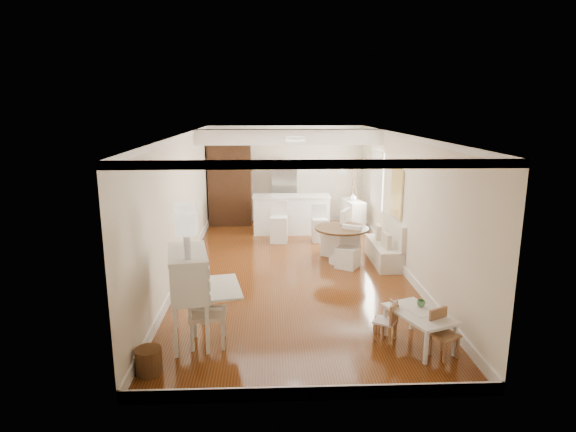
{
  "coord_description": "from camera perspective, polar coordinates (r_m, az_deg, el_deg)",
  "views": [
    {
      "loc": [
        -0.5,
        -9.45,
        3.34
      ],
      "look_at": [
        -0.1,
        0.3,
        1.11
      ],
      "focal_mm": 30.0,
      "sensor_mm": 36.0,
      "label": 1
    }
  ],
  "objects": [
    {
      "name": "banquette",
      "position": [
        10.64,
        11.3,
        -2.9
      ],
      "size": [
        0.52,
        1.6,
        0.98
      ],
      "primitive_type": "cube",
      "color": "silver",
      "rests_on": "ground"
    },
    {
      "name": "fridge",
      "position": [
        13.84,
        1.02,
        2.72
      ],
      "size": [
        0.75,
        0.65,
        1.8
      ],
      "primitive_type": "imported",
      "color": "silver",
      "rests_on": "ground"
    },
    {
      "name": "kids_chair_a",
      "position": [
        7.42,
        11.58,
        -11.86
      ],
      "size": [
        0.31,
        0.31,
        0.54
      ],
      "primitive_type": "cube",
      "rotation": [
        0.0,
        0.0,
        -1.35
      ],
      "color": "#9A6B46",
      "rests_on": "ground"
    },
    {
      "name": "kids_chair_b",
      "position": [
        7.28,
        11.41,
        -12.04
      ],
      "size": [
        0.4,
        0.4,
        0.6
      ],
      "primitive_type": "cube",
      "rotation": [
        0.0,
        0.0,
        -2.13
      ],
      "color": "#B37E51",
      "rests_on": "ground"
    },
    {
      "name": "room",
      "position": [
        9.88,
        0.81,
        4.98
      ],
      "size": [
        9.0,
        9.04,
        2.82
      ],
      "color": "brown",
      "rests_on": "ground"
    },
    {
      "name": "branch_vase",
      "position": [
        13.06,
        7.71,
        2.26
      ],
      "size": [
        0.19,
        0.19,
        0.2
      ],
      "primitive_type": "imported",
      "rotation": [
        0.0,
        0.0,
        0.01
      ],
      "color": "white",
      "rests_on": "sideboard"
    },
    {
      "name": "dining_table",
      "position": [
        10.52,
        6.32,
        -3.45
      ],
      "size": [
        1.26,
        1.26,
        0.79
      ],
      "primitive_type": "cylinder",
      "rotation": [
        0.0,
        0.0,
        0.09
      ],
      "color": "#4D3219",
      "rests_on": "ground"
    },
    {
      "name": "pantry_cabinet",
      "position": [
        13.85,
        -6.88,
        3.69
      ],
      "size": [
        1.2,
        0.6,
        2.3
      ],
      "primitive_type": "cube",
      "color": "#381E11",
      "rests_on": "ground"
    },
    {
      "name": "bar_stool_right",
      "position": [
        12.09,
        3.77,
        -0.89
      ],
      "size": [
        0.38,
        0.38,
        0.93
      ],
      "primitive_type": "cube",
      "rotation": [
        0.0,
        0.0,
        0.02
      ],
      "color": "silver",
      "rests_on": "ground"
    },
    {
      "name": "bar_stool_left",
      "position": [
        12.0,
        -1.1,
        -0.69
      ],
      "size": [
        0.45,
        0.45,
        1.05
      ],
      "primitive_type": "cube",
      "rotation": [
        0.0,
        0.0,
        -0.07
      ],
      "color": "white",
      "rests_on": "ground"
    },
    {
      "name": "kids_table",
      "position": [
        7.26,
        15.21,
        -12.79
      ],
      "size": [
        0.94,
        1.16,
        0.5
      ],
      "primitive_type": "cube",
      "rotation": [
        0.0,
        0.0,
        0.39
      ],
      "color": "white",
      "rests_on": "ground"
    },
    {
      "name": "secretary_bureau",
      "position": [
        7.14,
        -11.61,
        -9.29
      ],
      "size": [
        1.24,
        1.26,
        1.35
      ],
      "primitive_type": "cube",
      "rotation": [
        0.0,
        0.0,
        0.19
      ],
      "color": "white",
      "rests_on": "ground"
    },
    {
      "name": "kids_chair_c",
      "position": [
        7.03,
        18.09,
        -13.14
      ],
      "size": [
        0.43,
        0.43,
        0.66
      ],
      "primitive_type": "cube",
      "rotation": [
        0.0,
        0.0,
        0.49
      ],
      "color": "#A16F49",
      "rests_on": "ground"
    },
    {
      "name": "breakfast_counter",
      "position": [
        12.88,
        0.39,
        0.21
      ],
      "size": [
        2.05,
        0.65,
        1.03
      ],
      "primitive_type": "cube",
      "color": "white",
      "rests_on": "ground"
    },
    {
      "name": "sideboard",
      "position": [
        13.17,
        7.67,
        0.01
      ],
      "size": [
        0.58,
        0.96,
        0.86
      ],
      "primitive_type": "cube",
      "rotation": [
        0.0,
        0.0,
        0.21
      ],
      "color": "silver",
      "rests_on": "ground"
    },
    {
      "name": "gustavian_armchair",
      "position": [
        7.07,
        -9.47,
        -11.2
      ],
      "size": [
        0.57,
        0.57,
        0.95
      ],
      "primitive_type": "cube",
      "rotation": [
        0.0,
        0.0,
        1.61
      ],
      "color": "beige",
      "rests_on": "ground"
    },
    {
      "name": "pencil_cup",
      "position": [
        7.35,
        15.49,
        -9.94
      ],
      "size": [
        0.15,
        0.15,
        0.09
      ],
      "primitive_type": "imported",
      "rotation": [
        0.0,
        0.0,
        -0.35
      ],
      "color": "#5A9A5F",
      "rests_on": "kids_table"
    },
    {
      "name": "slip_chair_near",
      "position": [
        10.21,
        7.12,
        -3.71
      ],
      "size": [
        0.58,
        0.59,
        0.88
      ],
      "primitive_type": "cube",
      "rotation": [
        0.0,
        0.0,
        -0.55
      ],
      "color": "white",
      "rests_on": "ground"
    },
    {
      "name": "slip_chair_far",
      "position": [
        11.04,
        5.66,
        -1.86
      ],
      "size": [
        0.71,
        0.7,
        1.08
      ],
      "primitive_type": "cube",
      "rotation": [
        0.0,
        0.0,
        -2.05
      ],
      "color": "white",
      "rests_on": "ground"
    },
    {
      "name": "wicker_basket",
      "position": [
        6.64,
        -16.19,
        -16.19
      ],
      "size": [
        0.36,
        0.36,
        0.34
      ],
      "primitive_type": "cylinder",
      "rotation": [
        0.0,
        0.0,
        -0.07
      ],
      "color": "brown",
      "rests_on": "ground"
    }
  ]
}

